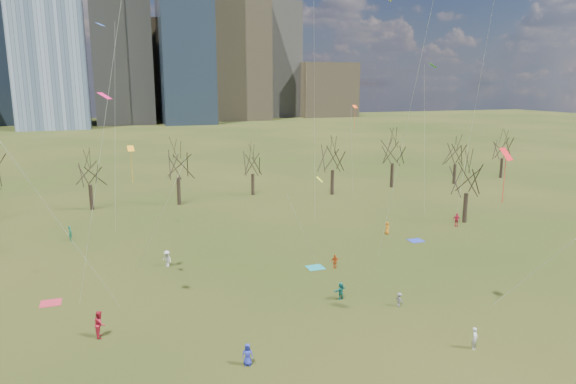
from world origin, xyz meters
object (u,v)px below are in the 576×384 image
object	(u,v)px
blanket_navy	(416,241)
person_1	(475,338)
person_4	(335,262)
blanket_crimson	(51,303)
person_0	(248,355)
person_2	(100,324)
blanket_teal	(315,267)

from	to	relation	value
blanket_navy	person_1	world-z (taller)	person_1
person_1	person_4	size ratio (longest dim) A/B	1.08
blanket_navy	blanket_crimson	size ratio (longest dim) A/B	1.00
person_0	person_2	xyz separation A→B (m)	(-8.75, 7.04, 0.23)
blanket_navy	person_0	world-z (taller)	person_0
blanket_teal	blanket_navy	distance (m)	14.66
person_0	person_4	size ratio (longest dim) A/B	1.03
blanket_teal	blanket_navy	xyz separation A→B (m)	(14.04, 4.23, 0.00)
person_2	blanket_navy	bearing A→B (deg)	-65.73
blanket_teal	person_2	size ratio (longest dim) A/B	0.84
blanket_teal	blanket_crimson	xyz separation A→B (m)	(-23.29, -0.44, 0.00)
person_4	person_1	bearing A→B (deg)	114.45
person_1	person_2	world-z (taller)	person_2
blanket_crimson	person_2	bearing A→B (deg)	-62.09
blanket_crimson	person_4	world-z (taller)	person_4
person_2	blanket_teal	bearing A→B (deg)	-63.71
blanket_teal	person_4	distance (m)	2.01
blanket_teal	person_1	world-z (taller)	person_1
blanket_navy	person_0	bearing A→B (deg)	-142.48
blanket_navy	blanket_crimson	world-z (taller)	same
person_0	person_4	xyz separation A→B (m)	(12.38, 13.91, -0.02)
person_0	person_2	bearing A→B (deg)	158.24
person_1	person_4	xyz separation A→B (m)	(-2.45, 16.96, -0.06)
blanket_navy	blanket_crimson	xyz separation A→B (m)	(-37.33, -4.67, 0.00)
blanket_teal	blanket_crimson	world-z (taller)	same
blanket_teal	person_1	bearing A→B (deg)	-76.93
blanket_crimson	person_1	distance (m)	32.47
blanket_crimson	person_1	size ratio (longest dim) A/B	1.05
blanket_crimson	person_2	world-z (taller)	person_2
blanket_crimson	person_0	world-z (taller)	person_0
blanket_crimson	person_4	distance (m)	24.99
blanket_navy	person_4	xyz separation A→B (m)	(-12.35, -5.08, 0.69)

